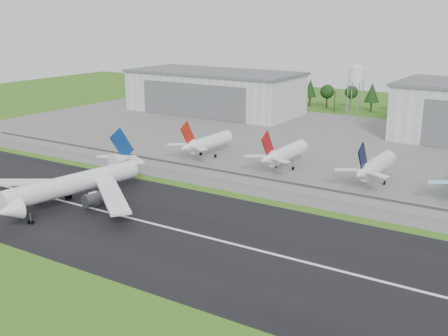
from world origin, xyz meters
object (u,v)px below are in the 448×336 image
Objects in this scene: main_airliner at (72,189)px; parked_jet_navy at (374,167)px; parked_jet_red_b at (283,154)px; parked_jet_red_a at (206,143)px.

main_airliner reaches higher than parked_jet_navy.
parked_jet_navy is at bearing -126.08° from main_airliner.
parked_jet_red_b is at bearing -108.13° from main_airliner.
parked_jet_navy is (66.19, 0.03, 0.16)m from parked_jet_red_a.
main_airliner is 66.96m from parked_jet_red_a.
main_airliner reaches higher than parked_jet_red_b.
parked_jet_red_a is (1.12, 66.94, 0.99)m from main_airliner.
main_airliner is 94.96m from parked_jet_navy.
parked_jet_red_b is at bearing -179.97° from parked_jet_navy.
parked_jet_red_a is 1.00× the size of parked_jet_navy.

